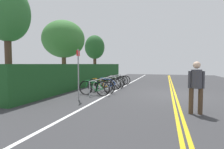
{
  "coord_description": "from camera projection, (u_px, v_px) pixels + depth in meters",
  "views": [
    {
      "loc": [
        -9.61,
        0.42,
        1.59
      ],
      "look_at": [
        -0.33,
        3.28,
        1.01
      ],
      "focal_mm": 28.05,
      "sensor_mm": 36.0,
      "label": 1
    }
  ],
  "objects": [
    {
      "name": "ground_plane",
      "position": [
        174.0,
        95.0,
        9.14
      ],
      "size": [
        36.04,
        12.31,
        0.05
      ],
      "primitive_type": "cube",
      "color": "#353538"
    },
    {
      "name": "centre_line_yellow_inner",
      "position": [
        175.0,
        95.0,
        9.11
      ],
      "size": [
        32.44,
        0.1,
        0.0
      ],
      "primitive_type": "cube",
      "color": "gold",
      "rests_on": "ground_plane"
    },
    {
      "name": "centre_line_yellow_outer",
      "position": [
        172.0,
        94.0,
        9.16
      ],
      "size": [
        32.44,
        0.1,
        0.0
      ],
      "primitive_type": "cube",
      "color": "gold",
      "rests_on": "ground_plane"
    },
    {
      "name": "bike_lane_stripe_white",
      "position": [
        114.0,
        92.0,
        10.09
      ],
      "size": [
        32.44,
        0.12,
        0.0
      ],
      "primitive_type": "cube",
      "color": "white",
      "rests_on": "ground_plane"
    },
    {
      "name": "bike_rack",
      "position": [
        109.0,
        80.0,
        11.39
      ],
      "size": [
        6.1,
        0.05,
        0.77
      ],
      "color": "#9EA0A5",
      "rests_on": "ground_plane"
    },
    {
      "name": "bicycle_0",
      "position": [
        94.0,
        88.0,
        8.94
      ],
      "size": [
        0.46,
        1.73,
        0.78
      ],
      "color": "black",
      "rests_on": "ground_plane"
    },
    {
      "name": "bicycle_1",
      "position": [
        101.0,
        87.0,
        9.65
      ],
      "size": [
        0.46,
        1.69,
        0.7
      ],
      "color": "black",
      "rests_on": "ground_plane"
    },
    {
      "name": "bicycle_2",
      "position": [
        100.0,
        85.0,
        10.34
      ],
      "size": [
        0.56,
        1.72,
        0.76
      ],
      "color": "black",
      "rests_on": "ground_plane"
    },
    {
      "name": "bicycle_3",
      "position": [
        108.0,
        84.0,
        11.01
      ],
      "size": [
        0.46,
        1.75,
        0.75
      ],
      "color": "black",
      "rests_on": "ground_plane"
    },
    {
      "name": "bicycle_4",
      "position": [
        112.0,
        83.0,
        11.68
      ],
      "size": [
        0.47,
        1.77,
        0.72
      ],
      "color": "black",
      "rests_on": "ground_plane"
    },
    {
      "name": "bicycle_5",
      "position": [
        115.0,
        82.0,
        12.47
      ],
      "size": [
        0.6,
        1.64,
        0.74
      ],
      "color": "black",
      "rests_on": "ground_plane"
    },
    {
      "name": "bicycle_6",
      "position": [
        116.0,
        80.0,
        13.17
      ],
      "size": [
        0.46,
        1.78,
        0.77
      ],
      "color": "black",
      "rests_on": "ground_plane"
    },
    {
      "name": "bicycle_7",
      "position": [
        120.0,
        80.0,
        13.82
      ],
      "size": [
        0.53,
        1.78,
        0.75
      ],
      "color": "black",
      "rests_on": "ground_plane"
    },
    {
      "name": "pedestrian",
      "position": [
        196.0,
        84.0,
        5.52
      ],
      "size": [
        0.32,
        0.49,
        1.67
      ],
      "color": "#4C3826",
      "rests_on": "ground_plane"
    },
    {
      "name": "sign_post_near",
      "position": [
        78.0,
        69.0,
        7.7
      ],
      "size": [
        0.36,
        0.09,
        2.25
      ],
      "color": "gray",
      "rests_on": "ground_plane"
    },
    {
      "name": "hedge_backdrop",
      "position": [
        86.0,
        74.0,
        13.5
      ],
      "size": [
        15.05,
        1.23,
        1.59
      ],
      "primitive_type": "cube",
      "color": "#1C4C21",
      "rests_on": "ground_plane"
    },
    {
      "name": "tree_near_left",
      "position": [
        7.0,
        14.0,
        8.04
      ],
      "size": [
        2.05,
        2.05,
        5.26
      ],
      "color": "#473323",
      "rests_on": "ground_plane"
    },
    {
      "name": "tree_mid",
      "position": [
        64.0,
        39.0,
        13.67
      ],
      "size": [
        3.27,
        3.27,
        4.98
      ],
      "color": "brown",
      "rests_on": "ground_plane"
    },
    {
      "name": "tree_far_right",
      "position": [
        95.0,
        48.0,
        19.32
      ],
      "size": [
        2.18,
        2.18,
        4.76
      ],
      "color": "#473323",
      "rests_on": "ground_plane"
    }
  ]
}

